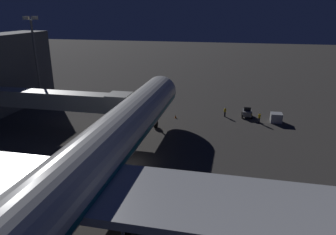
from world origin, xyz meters
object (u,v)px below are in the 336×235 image
ground_crew_under_port_wing (259,117)px  traffic_cone_nose_starboard (152,115)px  airliner_at_gate (79,176)px  pushback_tug (247,113)px  traffic_cone_nose_port (176,117)px  jet_bridge (66,101)px  baggage_container_spare (276,118)px  ground_crew_near_nose_gear (225,112)px  apron_floodlight_mast (35,56)px

ground_crew_under_port_wing → traffic_cone_nose_starboard: ground_crew_under_port_wing is taller
airliner_at_gate → pushback_tug: 37.56m
ground_crew_under_port_wing → traffic_cone_nose_port: 14.41m
ground_crew_under_port_wing → traffic_cone_nose_port: size_ratio=3.42×
airliner_at_gate → jet_bridge: size_ratio=2.69×
pushback_tug → baggage_container_spare: pushback_tug is taller
jet_bridge → pushback_tug: size_ratio=10.18×
ground_crew_near_nose_gear → traffic_cone_nose_starboard: bearing=11.7°
pushback_tug → traffic_cone_nose_starboard: 17.15m
pushback_tug → baggage_container_spare: bearing=160.8°
traffic_cone_nose_port → traffic_cone_nose_starboard: bearing=0.0°
apron_floodlight_mast → traffic_cone_nose_port: size_ratio=31.26×
baggage_container_spare → ground_crew_near_nose_gear: bearing=-7.3°
baggage_container_spare → ground_crew_near_nose_gear: 8.79m
apron_floodlight_mast → jet_bridge: bearing=136.1°
pushback_tug → traffic_cone_nose_port: (12.43, 3.24, -0.50)m
airliner_at_gate → baggage_container_spare: bearing=-120.8°
ground_crew_near_nose_gear → apron_floodlight_mast: bearing=1.6°
ground_crew_under_port_wing → traffic_cone_nose_starboard: 18.81m
airliner_at_gate → pushback_tug: size_ratio=27.40×
apron_floodlight_mast → traffic_cone_nose_starboard: (-23.30, 1.67, -9.75)m
baggage_container_spare → ground_crew_near_nose_gear: size_ratio=1.08×
jet_bridge → apron_floodlight_mast: (12.92, -12.41, 4.74)m
apron_floodlight_mast → ground_crew_under_port_wing: (-42.09, 1.27, -8.98)m
pushback_tug → traffic_cone_nose_starboard: (16.83, 3.24, -0.50)m
airliner_at_gate → apron_floodlight_mast: size_ratio=3.69×
apron_floodlight_mast → traffic_cone_nose_port: apron_floodlight_mast is taller
pushback_tug → apron_floodlight_mast: bearing=2.3°
jet_bridge → pushback_tug: 30.93m
airliner_at_gate → ground_crew_under_port_wing: airliner_at_gate is taller
ground_crew_under_port_wing → airliner_at_gate: bearing=62.2°
baggage_container_spare → traffic_cone_nose_starboard: (21.66, 1.56, -0.52)m
pushback_tug → ground_crew_under_port_wing: (-1.96, 2.85, 0.26)m
apron_floodlight_mast → baggage_container_spare: (-44.96, 0.10, -9.23)m
traffic_cone_nose_port → apron_floodlight_mast: bearing=-3.4°
apron_floodlight_mast → traffic_cone_nose_starboard: apron_floodlight_mast is taller
airliner_at_gate → jet_bridge: bearing=-58.2°
baggage_container_spare → ground_crew_under_port_wing: size_ratio=1.00×
ground_crew_near_nose_gear → traffic_cone_nose_port: bearing=17.4°
apron_floodlight_mast → ground_crew_near_nose_gear: size_ratio=9.80×
jet_bridge → pushback_tug: bearing=-152.8°
traffic_cone_nose_port → baggage_container_spare: bearing=-174.8°
airliner_at_gate → apron_floodlight_mast: bearing=-52.1°
apron_floodlight_mast → ground_crew_under_port_wing: bearing=178.3°
baggage_container_spare → traffic_cone_nose_port: bearing=5.2°
baggage_container_spare → ground_crew_under_port_wing: 3.11m
jet_bridge → apron_floodlight_mast: size_ratio=1.37×
jet_bridge → apron_floodlight_mast: bearing=-43.9°
airliner_at_gate → traffic_cone_nose_starboard: 31.53m
pushback_tug → traffic_cone_nose_port: size_ratio=4.22×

